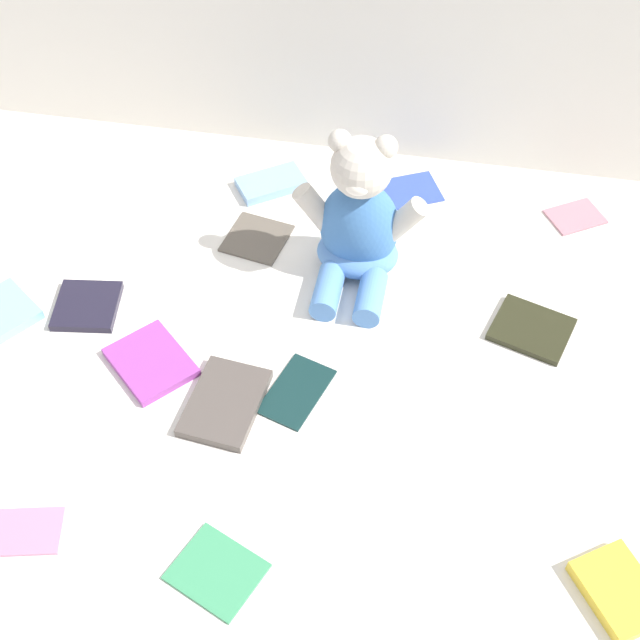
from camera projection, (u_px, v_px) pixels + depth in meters
ground_plane at (325, 313)px, 1.34m from camera, size 3.20×3.20×0.00m
teddy_bear at (359, 224)px, 1.34m from camera, size 0.21×0.19×0.26m
book_case_1 at (151, 362)px, 1.27m from camera, size 0.16×0.16×0.01m
book_case_2 at (257, 237)px, 1.45m from camera, size 0.12×0.12×0.01m
book_case_3 at (619, 591)px, 1.04m from camera, size 0.13×0.13×0.02m
book_case_4 at (271, 183)px, 1.53m from camera, size 0.13×0.12×0.02m
book_case_5 at (217, 571)px, 1.06m from camera, size 0.13×0.12×0.01m
book_case_6 at (87, 306)px, 1.35m from camera, size 0.11×0.11×0.01m
book_case_7 at (297, 391)px, 1.24m from camera, size 0.10×0.14×0.01m
book_case_8 at (576, 216)px, 1.48m from camera, size 0.11×0.11×0.01m
book_case_9 at (407, 190)px, 1.53m from camera, size 0.14×0.12×0.01m
book_case_10 at (532, 329)px, 1.32m from camera, size 0.14×0.13×0.01m
book_case_11 at (3, 312)px, 1.34m from camera, size 0.13×0.13×0.02m
book_case_12 at (225, 403)px, 1.22m from camera, size 0.11×0.15×0.01m
book_case_13 at (15, 531)px, 1.10m from camera, size 0.13×0.09×0.01m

